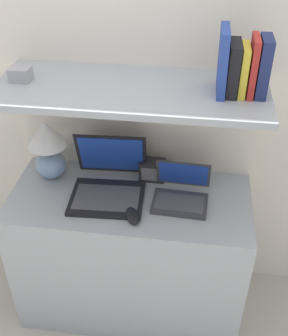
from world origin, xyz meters
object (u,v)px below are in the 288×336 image
Objects in this scene: shelf_gadget at (21,74)px; book_navy at (263,67)px; book_red at (253,66)px; book_blue at (223,61)px; book_yellow at (243,70)px; table_lamp at (48,147)px; laptop_small at (181,193)px; router_box at (152,170)px; laptop_large at (109,183)px; book_black at (233,68)px; computer_mouse at (133,216)px.

book_navy is at bearing 0.00° from shelf_gadget.
book_blue reaches higher than book_red.
book_navy and book_red have the same top height.
book_yellow is 2.27× the size of shelf_gadget.
shelf_gadget is (-0.92, 0.00, -0.08)m from book_red.
laptop_small is (0.64, -0.10, -0.13)m from table_lamp.
book_red is at bearing 0.00° from book_blue.
book_navy is at bearing -12.57° from router_box.
book_black is at bearing 4.88° from laptop_large.
shelf_gadget is at bearing -170.13° from router_box.
laptop_large is 0.34m from laptop_small.
laptop_large is at bearing -175.72° from book_red.
book_blue is 2.98× the size of shelf_gadget.
shelf_gadget is (-0.85, 0.00, -0.07)m from book_black.
table_lamp is at bearing 176.39° from book_blue.
book_blue is (0.12, 0.05, 0.61)m from laptop_small.
router_box is at bearing 160.86° from book_blue.
computer_mouse is at bearing -99.21° from router_box.
table_lamp is at bearing -174.66° from router_box.
laptop_small is 0.25m from computer_mouse.
laptop_large is 1.85× the size of book_yellow.
book_yellow reaches higher than shelf_gadget.
book_red is at bearing 0.00° from book_black.
book_black reaches higher than shelf_gadget.
book_navy reaches higher than book_yellow.
shelf_gadget is at bearing -135.71° from table_lamp.
book_blue is 0.82m from shelf_gadget.
book_yellow is 0.09m from book_blue.
book_black is (0.36, 0.21, 0.61)m from computer_mouse.
shelf_gadget is (-0.89, 0.00, -0.07)m from book_yellow.
router_box is at bearing 134.93° from laptop_small.
router_box is 0.64× the size of book_yellow.
book_red is 2.66× the size of shelf_gadget.
shelf_gadget is at bearing 180.00° from book_navy.
table_lamp is 1.18× the size of laptop_small.
laptop_small is 1.14× the size of book_red.
laptop_small reaches higher than router_box.
book_black is at bearing -3.43° from table_lamp.
book_black reaches higher than laptop_large.
laptop_large is 0.22m from computer_mouse.
laptop_small is at bearing -168.78° from book_navy.
laptop_small is 3.02× the size of shelf_gadget.
router_box is at bearing 9.87° from shelf_gadget.
laptop_large reaches higher than computer_mouse.
laptop_large is 1.76× the size of book_black.
shelf_gadget reaches higher than table_lamp.
laptop_small is 0.64m from book_red.
table_lamp is at bearing 176.85° from book_red.
book_blue is at bearing 23.82° from laptop_small.
router_box is (0.19, 0.14, -0.00)m from laptop_large.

